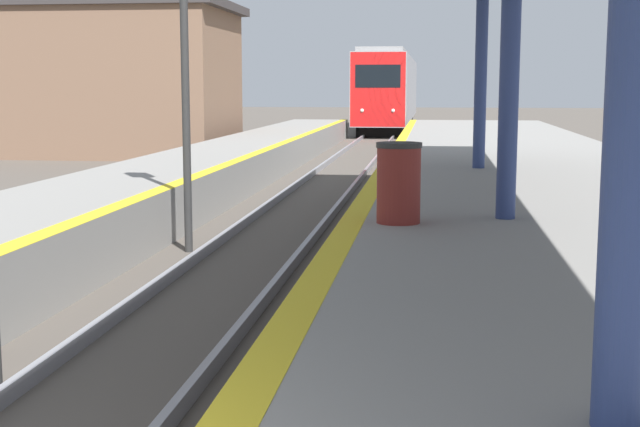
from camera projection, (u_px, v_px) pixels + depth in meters
name	position (u px, v px, depth m)	size (l,w,h in m)	color
train	(390.00, 91.00, 52.68)	(2.62, 23.55, 4.30)	black
signal_mid	(184.00, 17.00, 13.02)	(0.36, 0.31, 5.05)	#2D2D2D
trash_bin	(399.00, 183.00, 10.57)	(0.55, 0.55, 0.96)	maroon
station_building	(62.00, 79.00, 32.49)	(12.77, 6.21, 5.42)	brown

